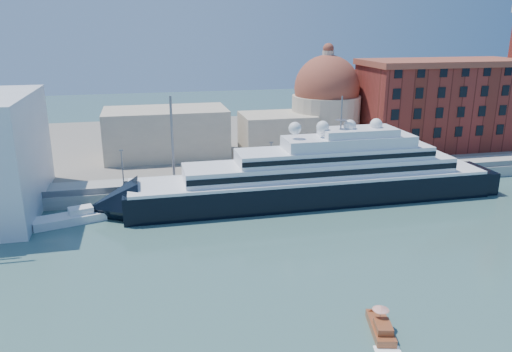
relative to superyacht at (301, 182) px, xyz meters
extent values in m
plane|color=#365E5A|center=(-4.02, -23.00, -4.21)|extent=(400.00, 400.00, 0.00)
cube|color=gray|center=(-4.02, 11.00, -2.96)|extent=(180.00, 10.00, 2.50)
cube|color=slate|center=(-4.02, 52.00, -3.21)|extent=(260.00, 72.00, 2.00)
cube|color=slate|center=(-4.02, 6.50, -1.11)|extent=(180.00, 0.10, 1.20)
cube|color=black|center=(2.22, 0.00, -2.17)|extent=(72.37, 11.13, 6.03)
cone|color=black|center=(-35.82, 0.00, -2.17)|extent=(9.28, 11.13, 11.13)
cube|color=black|center=(38.41, 0.00, -2.36)|extent=(5.57, 10.21, 5.57)
cube|color=white|center=(2.22, 0.00, 1.08)|extent=(70.51, 11.32, 0.56)
cube|color=white|center=(4.08, 0.00, 2.75)|extent=(53.81, 9.28, 2.78)
cube|color=black|center=(4.08, -4.63, 2.75)|extent=(53.81, 0.15, 1.11)
cube|color=white|center=(6.86, 0.00, 5.35)|extent=(38.97, 8.35, 2.41)
cube|color=white|center=(9.64, 0.00, 7.66)|extent=(25.98, 7.42, 2.23)
cube|color=white|center=(11.50, 0.00, 9.52)|extent=(14.85, 6.49, 1.48)
cylinder|color=slate|center=(7.79, 0.00, 13.42)|extent=(0.28, 0.28, 6.49)
sphere|color=white|center=(-1.49, 0.00, 10.82)|extent=(2.41, 2.41, 2.41)
sphere|color=white|center=(4.08, 0.00, 10.82)|extent=(2.41, 2.41, 2.41)
sphere|color=white|center=(9.64, 0.00, 10.82)|extent=(2.41, 2.41, 2.41)
sphere|color=white|center=(15.21, 0.00, 10.82)|extent=(2.41, 2.41, 2.41)
cube|color=white|center=(-43.42, -1.08, -3.60)|extent=(12.97, 7.35, 1.64)
cube|color=white|center=(-41.45, -0.51, -2.26)|extent=(4.66, 3.60, 1.23)
cube|color=maroon|center=(-4.42, -43.79, -3.83)|extent=(3.67, 6.88, 1.09)
cube|color=maroon|center=(-4.68, -44.85, -2.90)|extent=(2.34, 3.07, 0.87)
cylinder|color=slate|center=(-4.29, -43.26, -2.46)|extent=(0.07, 0.07, 1.75)
cone|color=red|center=(-4.29, -43.26, -1.48)|extent=(1.96, 1.96, 0.44)
cube|color=maroon|center=(47.98, 29.00, 8.79)|extent=(42.00, 18.00, 22.00)
cube|color=brown|center=(47.98, 29.00, 20.29)|extent=(43.00, 19.00, 1.50)
cylinder|color=beige|center=(17.98, 35.00, 4.79)|extent=(18.00, 18.00, 14.00)
sphere|color=brown|center=(17.98, 35.00, 13.79)|extent=(17.00, 17.00, 17.00)
cylinder|color=beige|center=(17.98, 35.00, 21.79)|extent=(3.00, 3.00, 3.00)
cube|color=beige|center=(3.98, 33.00, 2.79)|extent=(18.00, 14.00, 10.00)
cube|color=beige|center=(-24.02, 35.00, 3.79)|extent=(30.00, 16.00, 12.00)
cylinder|color=slate|center=(-34.02, 8.00, 2.29)|extent=(0.24, 0.24, 8.00)
cube|color=slate|center=(-34.02, 8.00, 6.39)|extent=(0.80, 0.30, 0.25)
cylinder|color=slate|center=(-4.02, 8.00, 2.29)|extent=(0.24, 0.24, 8.00)
cube|color=slate|center=(-4.02, 8.00, 6.39)|extent=(0.80, 0.30, 0.25)
cylinder|color=slate|center=(25.98, 8.00, 2.29)|extent=(0.24, 0.24, 8.00)
cube|color=slate|center=(25.98, 8.00, 6.39)|extent=(0.80, 0.30, 0.25)
cylinder|color=slate|center=(-24.02, 10.00, 7.29)|extent=(0.50, 0.50, 18.00)
camera|label=1|loc=(-29.48, -89.05, 29.60)|focal=35.00mm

